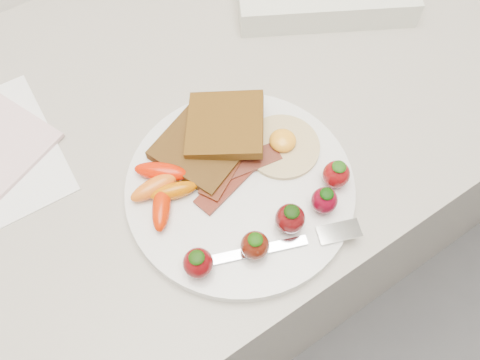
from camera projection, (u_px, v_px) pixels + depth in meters
counter at (203, 231)px, 1.02m from camera, size 2.00×0.60×0.90m
plate at (240, 187)px, 0.56m from camera, size 0.27×0.27×0.02m
toast_lower at (203, 147)px, 0.56m from camera, size 0.13×0.13×0.01m
toast_upper at (225, 125)px, 0.56m from camera, size 0.13×0.13×0.02m
fried_egg at (282, 145)px, 0.57m from camera, size 0.11×0.11×0.02m
bacon_strips at (233, 169)px, 0.55m from camera, size 0.12×0.08×0.01m
baby_carrots at (162, 188)px, 0.53m from camera, size 0.08×0.10×0.02m
strawberries at (280, 220)px, 0.51m from camera, size 0.22×0.05×0.04m
fork at (294, 242)px, 0.51m from camera, size 0.17×0.08×0.00m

